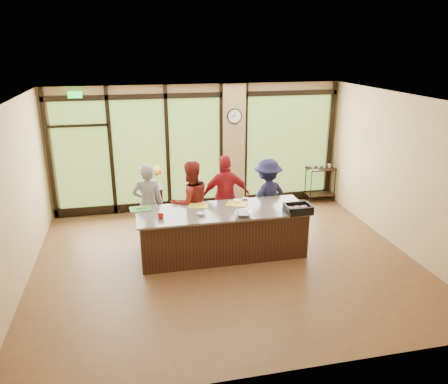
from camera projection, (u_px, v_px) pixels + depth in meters
name	position (u px, v px, depth m)	size (l,w,h in m)	color
floor	(226.00, 261.00, 8.21)	(7.00, 7.00, 0.00)	#55371E
ceiling	(226.00, 100.00, 7.23)	(7.00, 7.00, 0.00)	white
back_wall	(199.00, 148.00, 10.49)	(7.00, 7.00, 0.00)	tan
left_wall	(14.00, 200.00, 7.01)	(6.00, 6.00, 0.00)	tan
right_wall	(402.00, 173.00, 8.43)	(6.00, 6.00, 0.00)	tan
window_wall	(206.00, 152.00, 10.52)	(6.90, 0.12, 3.00)	tan
island_base	(222.00, 233.00, 8.34)	(3.10, 1.00, 0.88)	black
countertop	(222.00, 211.00, 8.19)	(3.20, 1.10, 0.04)	#6C6259
wall_clock	(235.00, 116.00, 10.30)	(0.36, 0.04, 0.36)	black
cook_left	(148.00, 204.00, 8.73)	(0.61, 0.40, 1.67)	gray
cook_midleft	(191.00, 203.00, 8.73)	(0.84, 0.65, 1.72)	maroon
cook_midright	(226.00, 197.00, 9.00)	(1.03, 0.43, 1.76)	maroon
cook_right	(267.00, 197.00, 9.17)	(1.06, 0.61, 1.64)	#1A1A3A
roasting_pan	(298.00, 211.00, 8.04)	(0.47, 0.37, 0.08)	black
mixing_bowl	(243.00, 214.00, 7.89)	(0.32, 0.32, 0.08)	silver
cutting_board_left	(141.00, 209.00, 8.23)	(0.40, 0.30, 0.01)	#317D2D
cutting_board_center	(198.00, 205.00, 8.40)	(0.38, 0.29, 0.01)	yellow
cutting_board_right	(237.00, 204.00, 8.49)	(0.40, 0.30, 0.01)	yellow
prep_bowl_near	(201.00, 214.00, 7.93)	(0.16, 0.16, 0.05)	white
prep_bowl_mid	(246.00, 212.00, 8.05)	(0.13, 0.13, 0.04)	white
prep_bowl_far	(245.00, 198.00, 8.75)	(0.12, 0.12, 0.03)	white
red_ramekin	(161.00, 216.00, 7.77)	(0.11, 0.11, 0.09)	#B81312
flower_stand	(153.00, 206.00, 9.76)	(0.44, 0.44, 0.88)	black
flower_vase	(152.00, 182.00, 9.58)	(0.23, 0.23, 0.24)	olive
bar_cart	(320.00, 179.00, 11.19)	(0.71, 0.41, 0.97)	black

